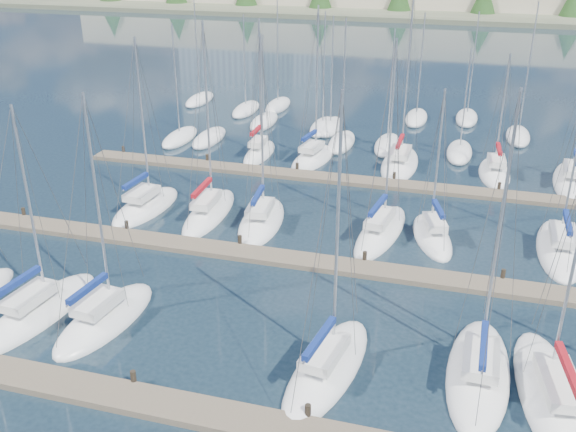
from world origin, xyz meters
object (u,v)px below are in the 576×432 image
(sailboat_h, at_px, (146,207))
(sailboat_d, at_px, (327,368))
(sailboat_n, at_px, (259,153))
(sailboat_j, at_px, (262,221))
(sailboat_r, at_px, (571,181))
(sailboat_m, at_px, (560,249))
(sailboat_o, at_px, (313,158))
(sailboat_e, at_px, (478,373))
(sailboat_b, at_px, (38,312))
(sailboat_p, at_px, (400,164))
(sailboat_q, at_px, (494,173))
(sailboat_l, at_px, (432,236))
(sailboat_k, at_px, (381,231))
(sailboat_i, at_px, (209,213))
(sailboat_f, at_px, (552,397))
(sailboat_c, at_px, (105,319))

(sailboat_h, height_order, sailboat_d, sailboat_d)
(sailboat_n, relative_size, sailboat_j, 0.93)
(sailboat_r, bearing_deg, sailboat_m, -94.17)
(sailboat_r, bearing_deg, sailboat_o, -173.97)
(sailboat_e, bearing_deg, sailboat_m, 73.01)
(sailboat_e, relative_size, sailboat_m, 1.12)
(sailboat_b, bearing_deg, sailboat_p, 67.11)
(sailboat_j, bearing_deg, sailboat_e, -47.12)
(sailboat_m, bearing_deg, sailboat_q, 107.90)
(sailboat_e, height_order, sailboat_j, sailboat_e)
(sailboat_l, xyz_separation_m, sailboat_n, (-16.08, 12.70, 0.02))
(sailboat_k, height_order, sailboat_b, sailboat_k)
(sailboat_n, distance_m, sailboat_j, 14.26)
(sailboat_e, bearing_deg, sailboat_i, 146.36)
(sailboat_r, height_order, sailboat_o, sailboat_r)
(sailboat_d, bearing_deg, sailboat_e, 21.84)
(sailboat_r, relative_size, sailboat_o, 1.09)
(sailboat_h, relative_size, sailboat_o, 0.94)
(sailboat_d, bearing_deg, sailboat_f, 13.25)
(sailboat_p, distance_m, sailboat_f, 29.61)
(sailboat_e, distance_m, sailboat_i, 22.79)
(sailboat_q, distance_m, sailboat_c, 33.98)
(sailboat_f, bearing_deg, sailboat_k, 115.78)
(sailboat_r, relative_size, sailboat_i, 1.06)
(sailboat_c, bearing_deg, sailboat_d, 2.55)
(sailboat_n, distance_m, sailboat_c, 27.09)
(sailboat_p, distance_m, sailboat_c, 30.24)
(sailboat_j, xyz_separation_m, sailboat_c, (-4.14, -13.59, -0.00))
(sailboat_n, distance_m, sailboat_e, 32.62)
(sailboat_b, bearing_deg, sailboat_o, 79.50)
(sailboat_j, bearing_deg, sailboat_m, -2.04)
(sailboat_c, bearing_deg, sailboat_n, 97.36)
(sailboat_k, height_order, sailboat_p, sailboat_p)
(sailboat_o, height_order, sailboat_f, sailboat_f)
(sailboat_b, bearing_deg, sailboat_m, 35.32)
(sailboat_h, bearing_deg, sailboat_j, 4.16)
(sailboat_e, bearing_deg, sailboat_q, 89.72)
(sailboat_q, xyz_separation_m, sailboat_l, (-4.04, -13.33, 0.01))
(sailboat_f, height_order, sailboat_d, sailboat_f)
(sailboat_o, xyz_separation_m, sailboat_d, (7.52, -27.85, -0.01))
(sailboat_n, relative_size, sailboat_p, 0.83)
(sailboat_o, bearing_deg, sailboat_d, -65.94)
(sailboat_m, relative_size, sailboat_i, 0.89)
(sailboat_f, relative_size, sailboat_c, 1.09)
(sailboat_i, bearing_deg, sailboat_q, 32.91)
(sailboat_b, xyz_separation_m, sailboat_p, (15.66, 28.16, 0.01))
(sailboat_f, distance_m, sailboat_c, 21.83)
(sailboat_n, height_order, sailboat_f, sailboat_f)
(sailboat_b, bearing_deg, sailboat_k, 48.42)
(sailboat_b, xyz_separation_m, sailboat_e, (22.46, 1.07, 0.01))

